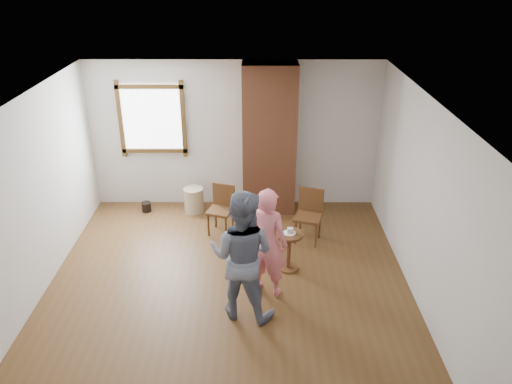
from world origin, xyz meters
TOP-DOWN VIEW (x-y plane):
  - ground at (0.00, 0.00)m, footprint 5.50×5.50m
  - room_shell at (-0.06, 0.61)m, footprint 5.04×5.52m
  - brick_chimney at (0.60, 2.50)m, footprint 0.90×0.50m
  - stoneware_crock at (-0.72, 2.40)m, footprint 0.37×0.37m
  - dark_pot at (-1.58, 2.40)m, footprint 0.19×0.19m
  - dining_chair_left at (-0.18, 1.71)m, footprint 0.48×0.48m
  - dining_chair_right at (1.22, 1.46)m, footprint 0.50×0.50m
  - side_table at (0.85, 0.61)m, footprint 0.40×0.40m
  - cake_plate at (0.85, 0.61)m, footprint 0.18×0.18m
  - cake_slice at (0.86, 0.61)m, footprint 0.08×0.07m
  - man at (0.21, -0.36)m, footprint 0.99×0.87m
  - person_pink at (0.52, 0.07)m, footprint 0.66×0.56m

SIDE VIEW (x-z plane):
  - ground at x=0.00m, z-range 0.00..0.00m
  - dark_pot at x=-1.58m, z-range 0.00..0.17m
  - stoneware_crock at x=-0.72m, z-range 0.00..0.44m
  - side_table at x=0.85m, z-range 0.10..0.70m
  - dining_chair_left at x=-0.18m, z-range 0.05..0.86m
  - dining_chair_right at x=1.22m, z-range 0.05..0.90m
  - cake_plate at x=0.85m, z-range 0.60..0.61m
  - cake_slice at x=0.86m, z-range 0.61..0.67m
  - person_pink at x=0.52m, z-range 0.00..1.54m
  - man at x=0.21m, z-range 0.00..1.72m
  - brick_chimney at x=0.60m, z-range 0.00..2.60m
  - room_shell at x=-0.06m, z-range 0.50..3.12m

